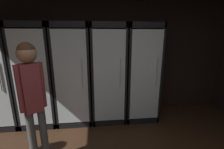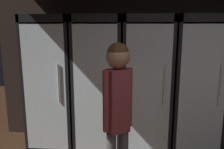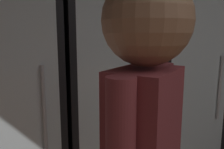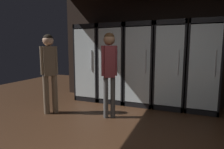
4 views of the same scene
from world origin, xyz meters
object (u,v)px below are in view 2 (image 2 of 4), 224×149
at_px(cooler_far_left, 54,84).
at_px(cooler_left, 99,85).
at_px(cooler_center, 146,86).
at_px(cooler_right, 194,87).
at_px(shopper_near, 118,105).

distance_m(cooler_far_left, cooler_left, 0.66).
height_order(cooler_left, cooler_center, same).
bearing_deg(cooler_far_left, cooler_center, -0.02).
distance_m(cooler_far_left, cooler_right, 1.98).
bearing_deg(shopper_near, cooler_left, 105.63).
height_order(cooler_far_left, shopper_near, cooler_far_left).
distance_m(cooler_center, shopper_near, 1.22).
xyz_separation_m(cooler_left, shopper_near, (0.33, -1.17, 0.11)).
height_order(cooler_center, cooler_right, same).
xyz_separation_m(cooler_far_left, cooler_center, (1.32, -0.00, 0.01)).
bearing_deg(cooler_far_left, cooler_left, -0.03).
relative_size(cooler_left, cooler_center, 1.00).
height_order(cooler_far_left, cooler_right, same).
xyz_separation_m(cooler_right, shopper_near, (-0.99, -1.17, 0.12)).
bearing_deg(shopper_near, cooler_far_left, 130.18).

